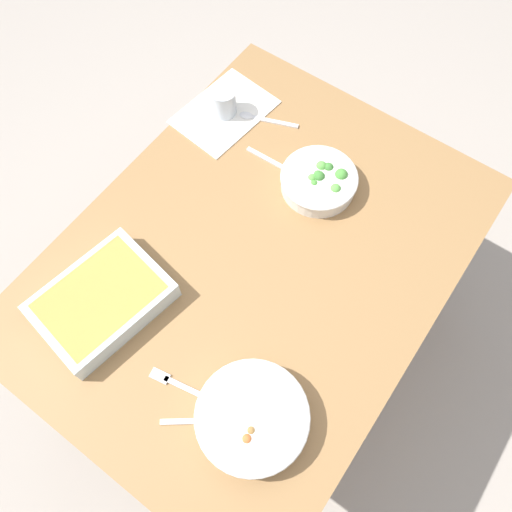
% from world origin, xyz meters
% --- Properties ---
extents(ground_plane, '(6.00, 6.00, 0.00)m').
position_xyz_m(ground_plane, '(0.00, 0.00, 0.00)').
color(ground_plane, '#9E9389').
extents(dining_table, '(1.20, 0.90, 0.74)m').
position_xyz_m(dining_table, '(0.00, 0.00, 0.65)').
color(dining_table, olive).
rests_on(dining_table, ground_plane).
extents(placemat, '(0.30, 0.23, 0.00)m').
position_xyz_m(placemat, '(0.33, 0.35, 0.74)').
color(placemat, silver).
rests_on(placemat, dining_table).
extents(stew_bowl, '(0.25, 0.25, 0.06)m').
position_xyz_m(stew_bowl, '(-0.33, -0.23, 0.77)').
color(stew_bowl, silver).
rests_on(stew_bowl, dining_table).
extents(broccoli_bowl, '(0.21, 0.21, 0.06)m').
position_xyz_m(broccoli_bowl, '(0.27, -0.01, 0.77)').
color(broccoli_bowl, silver).
rests_on(broccoli_bowl, dining_table).
extents(baking_dish, '(0.33, 0.27, 0.06)m').
position_xyz_m(baking_dish, '(-0.32, 0.22, 0.77)').
color(baking_dish, silver).
rests_on(baking_dish, dining_table).
extents(drink_cup, '(0.07, 0.07, 0.08)m').
position_xyz_m(drink_cup, '(0.33, 0.35, 0.78)').
color(drink_cup, '#B2BCC6').
rests_on(drink_cup, dining_table).
extents(spoon_by_stew, '(0.12, 0.15, 0.01)m').
position_xyz_m(spoon_by_stew, '(-0.39, -0.16, 0.74)').
color(spoon_by_stew, silver).
rests_on(spoon_by_stew, dining_table).
extents(spoon_by_broccoli, '(0.03, 0.18, 0.01)m').
position_xyz_m(spoon_by_broccoli, '(0.26, 0.10, 0.74)').
color(spoon_by_broccoli, silver).
rests_on(spoon_by_broccoli, dining_table).
extents(spoon_spare, '(0.08, 0.17, 0.01)m').
position_xyz_m(spoon_spare, '(0.37, 0.25, 0.74)').
color(spoon_spare, silver).
rests_on(spoon_spare, dining_table).
extents(fork_on_table, '(0.05, 0.18, 0.01)m').
position_xyz_m(fork_on_table, '(-0.37, -0.05, 0.74)').
color(fork_on_table, silver).
rests_on(fork_on_table, dining_table).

